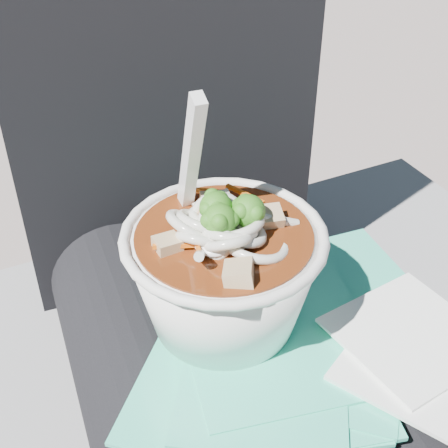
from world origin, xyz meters
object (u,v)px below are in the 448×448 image
object	(u,v)px
lap	(254,403)
udon_bowl	(224,266)
person_body	(220,314)
plastic_bag	(280,353)

from	to	relation	value
lap	udon_bowl	xyz separation A→B (m)	(-0.02, 0.03, 0.15)
person_body	plastic_bag	bearing A→B (deg)	-83.05
person_body	udon_bowl	size ratio (longest dim) A/B	4.59
person_body	udon_bowl	bearing A→B (deg)	-107.32
plastic_bag	udon_bowl	bearing A→B (deg)	123.85
lap	plastic_bag	bearing A→B (deg)	-53.54
plastic_bag	udon_bowl	world-z (taller)	udon_bowl
person_body	udon_bowl	xyz separation A→B (m)	(-0.02, -0.06, 0.12)
lap	udon_bowl	world-z (taller)	udon_bowl
lap	plastic_bag	distance (m)	0.09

